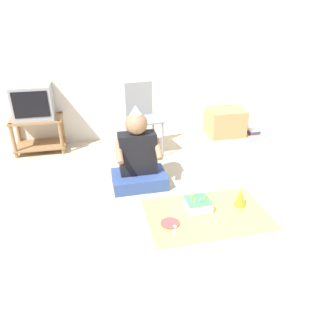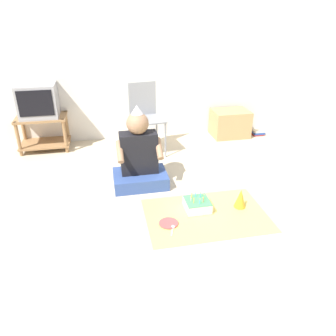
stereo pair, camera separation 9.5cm
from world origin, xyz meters
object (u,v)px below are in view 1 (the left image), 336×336
Objects in this scene: book_pile at (253,132)px; birthday_cake at (198,204)px; paper_plate at (170,223)px; tv at (33,102)px; folding_chair at (142,114)px; party_hat_blue at (240,197)px; cardboard_box_stack at (226,123)px; person_seated at (138,159)px.

birthday_cake is (-1.46, -1.75, 0.02)m from book_pile.
book_pile is 1.02× the size of paper_plate.
paper_plate is at bearing -57.52° from tv.
paper_plate is at bearing -91.25° from folding_chair.
paper_plate is at bearing -169.56° from party_hat_blue.
cardboard_box_stack is 3.00× the size of paper_plate.
book_pile is 2.08m from party_hat_blue.
cardboard_box_stack is at bearing -0.51° from tv.
folding_chair reaches higher than person_seated.
birthday_cake is 0.42m from party_hat_blue.
folding_chair is 1.72× the size of cardboard_box_stack.
book_pile is (0.44, -0.07, -0.16)m from cardboard_box_stack.
paper_plate is (0.15, -0.79, -0.29)m from person_seated.
folding_chair reaches higher than book_pile.
folding_chair is 1.73m from party_hat_blue.
tv is 0.53× the size of folding_chair.
tv is at bearing 122.48° from paper_plate.
person_seated is at bearing 143.42° from party_hat_blue.
book_pile is at bearing 30.49° from person_seated.
folding_chair is 1.83m from book_pile.
cardboard_box_stack is 2.09m from birthday_cake.
book_pile is (3.06, -0.09, -0.63)m from tv.
party_hat_blue is at bearing -65.47° from folding_chair.
party_hat_blue is 1.07× the size of paper_plate.
book_pile is at bearing 47.35° from paper_plate.
paper_plate is (-0.73, -0.13, -0.09)m from party_hat_blue.
tv reaches higher than book_pile.
tv is at bearing 179.49° from cardboard_box_stack.
folding_chair is 5.15× the size of paper_plate.
folding_chair is at bearing 114.53° from party_hat_blue.
party_hat_blue is (-1.05, -1.79, 0.06)m from book_pile.
person_seated is 5.00× the size of paper_plate.
cardboard_box_stack is at bearing 14.48° from folding_chair.
folding_chair is 0.92m from person_seated.
folding_chair is 3.88× the size of birthday_cake.
party_hat_blue is (0.89, -0.66, -0.20)m from person_seated.
tv is 1.38m from folding_chair.
person_seated is at bearing 101.02° from paper_plate.
cardboard_box_stack is 0.60× the size of person_seated.
paper_plate is (1.28, -2.02, -0.66)m from tv.
cardboard_box_stack is 2.41m from paper_plate.
folding_chair is (1.32, -0.36, -0.14)m from tv.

